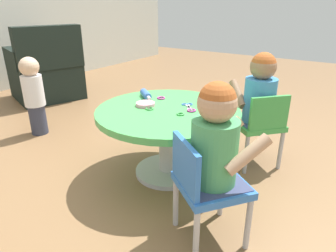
% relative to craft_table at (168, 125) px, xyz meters
% --- Properties ---
extents(ground_plane, '(10.00, 10.00, 0.00)m').
position_rel_craft_table_xyz_m(ground_plane, '(0.00, 0.00, -0.36)').
color(ground_plane, olive).
extents(craft_table, '(0.91, 0.91, 0.46)m').
position_rel_craft_table_xyz_m(craft_table, '(0.00, 0.00, 0.00)').
color(craft_table, silver).
rests_on(craft_table, ground).
extents(child_chair_left, '(0.42, 0.42, 0.54)m').
position_rel_craft_table_xyz_m(child_chair_left, '(-0.41, -0.48, -0.05)').
color(child_chair_left, '#B7B7BC').
rests_on(child_chair_left, ground).
extents(seated_child_left, '(0.44, 0.42, 0.51)m').
position_rel_craft_table_xyz_m(seated_child_left, '(-0.38, -0.51, 0.18)').
color(seated_child_left, '#3F4772').
rests_on(seated_child_left, ground).
extents(child_chair_right, '(0.42, 0.42, 0.54)m').
position_rel_craft_table_xyz_m(child_chair_right, '(0.45, -0.45, -0.05)').
color(child_chair_right, '#B7B7BC').
rests_on(child_chair_right, ground).
extents(seated_child_right, '(0.43, 0.44, 0.51)m').
position_rel_craft_table_xyz_m(seated_child_right, '(0.48, -0.42, 0.18)').
color(seated_child_right, '#3F4772').
rests_on(seated_child_right, ground).
extents(armchair_dark, '(0.89, 0.91, 0.85)m').
position_rel_craft_table_xyz_m(armchair_dark, '(0.64, 2.15, -0.05)').
color(armchair_dark, black).
rests_on(armchair_dark, ground).
extents(toddler_standing, '(0.17, 0.17, 0.67)m').
position_rel_craft_table_xyz_m(toddler_standing, '(-0.07, 1.32, 0.01)').
color(toddler_standing, '#33384C').
rests_on(toddler_standing, ground).
extents(rolling_pin, '(0.16, 0.19, 0.05)m').
position_rel_craft_table_xyz_m(rolling_pin, '(0.11, 0.26, 0.13)').
color(rolling_pin, '#3F72CC').
rests_on(rolling_pin, craft_table).
extents(craft_scissors, '(0.14, 0.13, 0.01)m').
position_rel_craft_table_xyz_m(craft_scissors, '(0.12, -0.07, 0.11)').
color(craft_scissors, silver).
rests_on(craft_scissors, craft_table).
extents(playdough_blob_0, '(0.12, 0.12, 0.02)m').
position_rel_craft_table_xyz_m(playdough_blob_0, '(-0.03, 0.16, 0.12)').
color(playdough_blob_0, pink).
rests_on(playdough_blob_0, craft_table).
extents(cookie_cutter_0, '(0.05, 0.05, 0.01)m').
position_rel_craft_table_xyz_m(cookie_cutter_0, '(-0.04, -0.12, 0.11)').
color(cookie_cutter_0, '#4CB259').
rests_on(cookie_cutter_0, craft_table).
extents(cookie_cutter_1, '(0.05, 0.05, 0.01)m').
position_rel_craft_table_xyz_m(cookie_cutter_1, '(-0.07, 0.09, 0.11)').
color(cookie_cutter_1, '#4CB259').
rests_on(cookie_cutter_1, craft_table).
extents(cookie_cutter_2, '(0.06, 0.06, 0.01)m').
position_rel_craft_table_xyz_m(cookie_cutter_2, '(0.16, 0.16, 0.11)').
color(cookie_cutter_2, '#D83FA5').
rests_on(cookie_cutter_2, craft_table).
extents(cookie_cutter_3, '(0.06, 0.06, 0.01)m').
position_rel_craft_table_xyz_m(cookie_cutter_3, '(0.05, -0.14, 0.11)').
color(cookie_cutter_3, '#D83FA5').
rests_on(cookie_cutter_3, craft_table).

